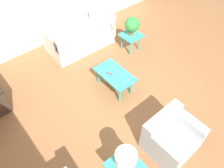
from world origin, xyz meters
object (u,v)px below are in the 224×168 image
(sofa, at_px, (81,37))
(coffee_table, at_px, (115,76))
(armchair, at_px, (171,137))
(potted_plant, at_px, (132,25))
(side_table_plant, at_px, (131,37))
(side_table_lamp, at_px, (125,168))
(table_lamp, at_px, (126,158))

(sofa, bearing_deg, coffee_table, 81.38)
(sofa, xyz_separation_m, armchair, (-3.44, 0.49, -0.00))
(coffee_table, bearing_deg, sofa, -10.02)
(armchair, bearing_deg, potted_plant, 59.72)
(armchair, height_order, potted_plant, potted_plant)
(sofa, bearing_deg, side_table_plant, 136.03)
(side_table_lamp, height_order, table_lamp, table_lamp)
(armchair, height_order, side_table_lamp, armchair)
(potted_plant, bearing_deg, side_table_lamp, 134.61)
(armchair, height_order, table_lamp, table_lamp)
(armchair, relative_size, coffee_table, 0.94)
(sofa, xyz_separation_m, side_table_lamp, (-3.33, 1.49, 0.08))
(side_table_plant, height_order, potted_plant, potted_plant)
(side_table_plant, xyz_separation_m, table_lamp, (-2.39, 2.42, 0.34))
(potted_plant, xyz_separation_m, table_lamp, (-2.39, 2.42, -0.02))
(side_table_plant, relative_size, table_lamp, 1.26)
(sofa, height_order, armchair, sofa)
(sofa, xyz_separation_m, coffee_table, (-1.73, 0.31, 0.08))
(armchair, distance_m, coffee_table, 1.73)
(table_lamp, bearing_deg, side_table_plant, -45.39)
(sofa, distance_m, armchair, 3.48)
(side_table_lamp, relative_size, potted_plant, 1.01)
(side_table_lamp, xyz_separation_m, table_lamp, (0.00, -0.00, 0.34))
(armchair, distance_m, side_table_lamp, 1.01)
(coffee_table, bearing_deg, armchair, 173.87)
(coffee_table, xyz_separation_m, side_table_plant, (0.78, -1.24, -0.00))
(armchair, height_order, side_table_plant, armchair)
(table_lamp, bearing_deg, side_table_lamp, 90.00)
(side_table_lamp, bearing_deg, potted_plant, -45.39)
(sofa, relative_size, armchair, 2.06)
(coffee_table, bearing_deg, side_table_plant, -57.67)
(potted_plant, relative_size, table_lamp, 1.24)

